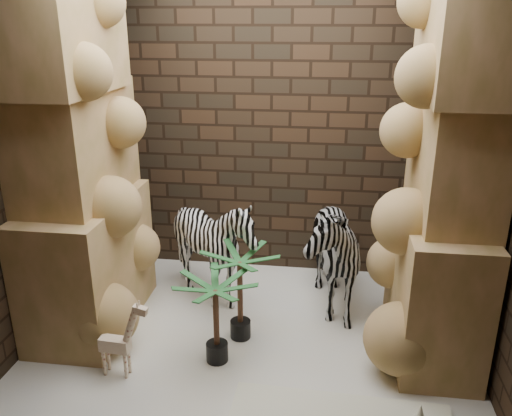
# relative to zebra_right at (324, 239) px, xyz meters

# --- Properties ---
(floor) EXTENTS (3.50, 3.50, 0.00)m
(floor) POSITION_rel_zebra_right_xyz_m (-0.56, -0.53, -0.65)
(floor) COLOR beige
(floor) RESTS_ON ground
(wall_back) EXTENTS (3.50, 0.00, 3.50)m
(wall_back) POSITION_rel_zebra_right_xyz_m (-0.56, 0.72, 0.85)
(wall_back) COLOR #322114
(wall_back) RESTS_ON ground
(wall_front) EXTENTS (3.50, 0.00, 3.50)m
(wall_front) POSITION_rel_zebra_right_xyz_m (-0.56, -1.78, 0.85)
(wall_front) COLOR #322114
(wall_front) RESTS_ON ground
(wall_left) EXTENTS (0.00, 3.00, 3.00)m
(wall_left) POSITION_rel_zebra_right_xyz_m (-2.31, -0.53, 0.85)
(wall_left) COLOR #322114
(wall_left) RESTS_ON ground
(wall_right) EXTENTS (0.00, 3.00, 3.00)m
(wall_right) POSITION_rel_zebra_right_xyz_m (1.19, -0.53, 0.85)
(wall_right) COLOR #322114
(wall_right) RESTS_ON ground
(rock_pillar_left) EXTENTS (0.68, 1.30, 3.00)m
(rock_pillar_left) POSITION_rel_zebra_right_xyz_m (-1.96, -0.53, 0.85)
(rock_pillar_left) COLOR tan
(rock_pillar_left) RESTS_ON floor
(rock_pillar_right) EXTENTS (0.58, 1.25, 3.00)m
(rock_pillar_right) POSITION_rel_zebra_right_xyz_m (0.86, -0.53, 0.85)
(rock_pillar_right) COLOR tan
(rock_pillar_right) RESTS_ON floor
(zebra_right) EXTENTS (0.83, 1.21, 1.31)m
(zebra_right) POSITION_rel_zebra_right_xyz_m (0.00, 0.00, 0.00)
(zebra_right) COLOR white
(zebra_right) RESTS_ON floor
(zebra_left) EXTENTS (0.94, 1.14, 0.99)m
(zebra_left) POSITION_rel_zebra_right_xyz_m (-0.97, -0.09, -0.16)
(zebra_left) COLOR white
(zebra_left) RESTS_ON floor
(giraffe_toy) EXTENTS (0.34, 0.14, 0.65)m
(giraffe_toy) POSITION_rel_zebra_right_xyz_m (-1.48, -1.22, -0.33)
(giraffe_toy) COLOR beige
(giraffe_toy) RESTS_ON floor
(palm_front) EXTENTS (0.36, 0.36, 0.79)m
(palm_front) POSITION_rel_zebra_right_xyz_m (-0.65, -0.63, -0.26)
(palm_front) COLOR #134A24
(palm_front) RESTS_ON floor
(palm_back) EXTENTS (0.36, 0.36, 0.71)m
(palm_back) POSITION_rel_zebra_right_xyz_m (-0.78, -0.96, -0.30)
(palm_back) COLOR #134A24
(palm_back) RESTS_ON floor
(surfboard) EXTENTS (1.45, 0.40, 0.05)m
(surfboard) POSITION_rel_zebra_right_xyz_m (0.16, -1.45, -0.63)
(surfboard) COLOR beige
(surfboard) RESTS_ON floor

